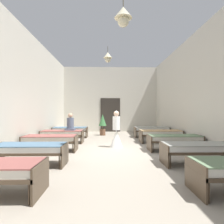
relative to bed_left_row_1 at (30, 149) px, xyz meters
The scene contains 13 objects.
ground_plane 3.00m from the bed_left_row_1, 39.88° to the left, with size 7.25×14.42×0.10m, color #9E9384.
room_shell 4.47m from the bed_left_row_1, 55.84° to the left, with size 7.05×14.02×4.64m.
bed_left_row_1 is the anchor object (origin of this frame).
bed_right_row_1 4.55m from the bed_left_row_1, ahead, with size 1.90×0.84×0.57m.
bed_left_row_2 1.90m from the bed_left_row_1, 90.00° to the left, with size 1.90×0.84×0.57m.
bed_right_row_2 4.93m from the bed_left_row_1, 22.67° to the left, with size 1.90×0.84×0.57m.
bed_left_row_3 3.80m from the bed_left_row_1, 90.00° to the left, with size 1.90×0.84×0.57m.
bed_right_row_3 5.93m from the bed_left_row_1, 39.88° to the left, with size 1.90×0.84×0.57m.
bed_left_row_4 5.70m from the bed_left_row_1, 90.00° to the left, with size 1.90×0.84×0.57m.
bed_right_row_4 7.29m from the bed_left_row_1, 51.42° to the left, with size 1.90×0.84×0.57m.
nurse_near_aisle 3.57m from the bed_left_row_1, 47.01° to the left, with size 0.52×0.52×1.49m.
patient_seated_primary 3.89m from the bed_left_row_1, 84.81° to the left, with size 0.44×0.44×0.80m.
potted_plant 6.87m from the bed_left_row_1, 75.02° to the left, with size 0.46×0.46×1.28m.
Camera 1 is at (-0.19, -7.21, 1.45)m, focal length 31.56 mm.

